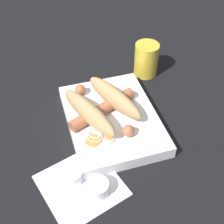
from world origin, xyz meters
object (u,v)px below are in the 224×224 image
Objects in this scene: sausage at (103,109)px; condiment_cup_near at (72,176)px; bread_roll at (102,104)px; food_tray at (112,120)px; condiment_cup_far at (98,188)px; drink_glass at (146,59)px.

condiment_cup_near is at bearing 142.80° from sausage.
sausage is (-0.00, -0.00, -0.01)m from bread_roll.
bread_roll is at bearing 50.75° from food_tray.
food_tray is 0.05m from bread_roll.
condiment_cup_far is at bearing 161.51° from bread_roll.
food_tray is 0.04m from sausage.
drink_glass reaches higher than condiment_cup_near.
condiment_cup_far is (-0.16, 0.08, -0.00)m from food_tray.
drink_glass is (0.15, -0.16, 0.00)m from sausage.
drink_glass is (0.16, -0.14, 0.03)m from food_tray.
drink_glass is at bearing -42.32° from food_tray.
food_tray is at bearing 137.68° from drink_glass.
condiment_cup_near is at bearing 136.67° from drink_glass.
food_tray is 0.22m from drink_glass.
bread_roll is 0.18m from condiment_cup_near.
food_tray is 0.17m from condiment_cup_near.
bread_roll is at bearing 15.11° from sausage.
bread_roll is 2.25× the size of drink_glass.
bread_roll reaches higher than sausage.
bread_roll reaches higher than condiment_cup_near.
sausage is 4.14× the size of condiment_cup_far.
bread_roll is 0.19m from condiment_cup_far.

